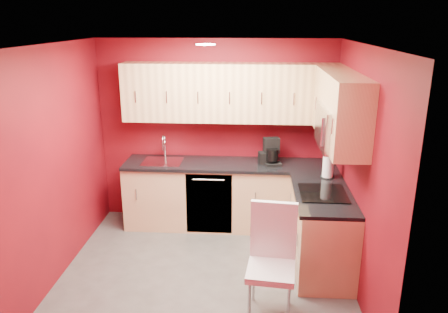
# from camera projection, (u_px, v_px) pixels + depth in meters

# --- Properties ---
(floor) EXTENTS (3.20, 3.20, 0.00)m
(floor) POSITION_uv_depth(u_px,v_px,m) (206.00, 272.00, 4.94)
(floor) COLOR #54514E
(floor) RESTS_ON ground
(ceiling) EXTENTS (3.20, 3.20, 0.00)m
(ceiling) POSITION_uv_depth(u_px,v_px,m) (202.00, 45.00, 4.19)
(ceiling) COLOR white
(ceiling) RESTS_ON wall_back
(wall_back) EXTENTS (3.20, 0.00, 3.20)m
(wall_back) POSITION_uv_depth(u_px,v_px,m) (216.00, 132.00, 5.99)
(wall_back) COLOR maroon
(wall_back) RESTS_ON floor
(wall_front) EXTENTS (3.20, 0.00, 3.20)m
(wall_front) POSITION_uv_depth(u_px,v_px,m) (181.00, 235.00, 3.14)
(wall_front) COLOR maroon
(wall_front) RESTS_ON floor
(wall_left) EXTENTS (0.00, 3.00, 3.00)m
(wall_left) POSITION_uv_depth(u_px,v_px,m) (56.00, 164.00, 4.67)
(wall_left) COLOR maroon
(wall_left) RESTS_ON floor
(wall_right) EXTENTS (0.00, 3.00, 3.00)m
(wall_right) POSITION_uv_depth(u_px,v_px,m) (360.00, 171.00, 4.46)
(wall_right) COLOR maroon
(wall_right) RESTS_ON floor
(base_cabinets_back) EXTENTS (2.80, 0.60, 0.87)m
(base_cabinets_back) POSITION_uv_depth(u_px,v_px,m) (229.00, 196.00, 5.94)
(base_cabinets_back) COLOR #E2B781
(base_cabinets_back) RESTS_ON floor
(base_cabinets_right) EXTENTS (0.60, 1.30, 0.87)m
(base_cabinets_right) POSITION_uv_depth(u_px,v_px,m) (321.00, 231.00, 4.96)
(base_cabinets_right) COLOR #E2B781
(base_cabinets_right) RESTS_ON floor
(countertop_back) EXTENTS (2.80, 0.63, 0.04)m
(countertop_back) POSITION_uv_depth(u_px,v_px,m) (229.00, 165.00, 5.79)
(countertop_back) COLOR black
(countertop_back) RESTS_ON base_cabinets_back
(countertop_right) EXTENTS (0.63, 1.27, 0.04)m
(countertop_right) POSITION_uv_depth(u_px,v_px,m) (323.00, 194.00, 4.81)
(countertop_right) COLOR black
(countertop_right) RESTS_ON base_cabinets_right
(upper_cabinets_back) EXTENTS (2.80, 0.35, 0.75)m
(upper_cabinets_back) POSITION_uv_depth(u_px,v_px,m) (230.00, 93.00, 5.64)
(upper_cabinets_back) COLOR #E9C184
(upper_cabinets_back) RESTS_ON wall_back
(upper_cabinets_right) EXTENTS (0.35, 1.55, 0.75)m
(upper_cabinets_right) POSITION_uv_depth(u_px,v_px,m) (339.00, 101.00, 4.70)
(upper_cabinets_right) COLOR #E9C184
(upper_cabinets_right) RESTS_ON wall_right
(microwave) EXTENTS (0.42, 0.76, 0.42)m
(microwave) POSITION_uv_depth(u_px,v_px,m) (339.00, 127.00, 4.54)
(microwave) COLOR silver
(microwave) RESTS_ON upper_cabinets_right
(cooktop) EXTENTS (0.50, 0.55, 0.01)m
(cooktop) POSITION_uv_depth(u_px,v_px,m) (323.00, 193.00, 4.77)
(cooktop) COLOR black
(cooktop) RESTS_ON countertop_right
(sink) EXTENTS (0.52, 0.42, 0.35)m
(sink) POSITION_uv_depth(u_px,v_px,m) (163.00, 159.00, 5.85)
(sink) COLOR silver
(sink) RESTS_ON countertop_back
(dishwasher_front) EXTENTS (0.60, 0.02, 0.82)m
(dishwasher_front) POSITION_uv_depth(u_px,v_px,m) (209.00, 204.00, 5.68)
(dishwasher_front) COLOR black
(dishwasher_front) RESTS_ON base_cabinets_back
(downlight) EXTENTS (0.20, 0.20, 0.01)m
(downlight) POSITION_uv_depth(u_px,v_px,m) (206.00, 44.00, 4.48)
(downlight) COLOR white
(downlight) RESTS_ON ceiling
(coffee_maker) EXTENTS (0.26, 0.31, 0.34)m
(coffee_maker) POSITION_uv_depth(u_px,v_px,m) (273.00, 152.00, 5.69)
(coffee_maker) COLOR black
(coffee_maker) RESTS_ON countertop_back
(napkin_holder) EXTENTS (0.18, 0.18, 0.16)m
(napkin_holder) POSITION_uv_depth(u_px,v_px,m) (265.00, 158.00, 5.74)
(napkin_holder) COLOR black
(napkin_holder) RESTS_ON countertop_back
(paper_towel) EXTENTS (0.20, 0.20, 0.30)m
(paper_towel) POSITION_uv_depth(u_px,v_px,m) (328.00, 166.00, 5.22)
(paper_towel) COLOR white
(paper_towel) RESTS_ON countertop_right
(dining_chair) EXTENTS (0.49, 0.51, 1.09)m
(dining_chair) POSITION_uv_depth(u_px,v_px,m) (271.00, 264.00, 4.07)
(dining_chair) COLOR silver
(dining_chair) RESTS_ON floor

